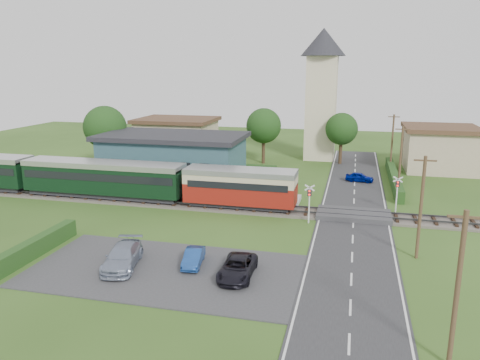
% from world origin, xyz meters
% --- Properties ---
extents(ground, '(120.00, 120.00, 0.00)m').
position_xyz_m(ground, '(0.00, 0.00, 0.00)').
color(ground, '#2D4C19').
extents(railway_track, '(76.00, 3.20, 0.49)m').
position_xyz_m(railway_track, '(0.00, 2.00, 0.11)').
color(railway_track, '#4C443D').
rests_on(railway_track, ground).
extents(road, '(6.00, 70.00, 0.05)m').
position_xyz_m(road, '(10.00, 0.00, 0.03)').
color(road, '#28282B').
rests_on(road, ground).
extents(car_park, '(17.00, 9.00, 0.08)m').
position_xyz_m(car_park, '(-1.50, -12.00, 0.04)').
color(car_park, '#333335').
rests_on(car_park, ground).
extents(crossing_deck, '(6.20, 3.40, 0.45)m').
position_xyz_m(crossing_deck, '(10.00, 2.00, 0.23)').
color(crossing_deck, '#333335').
rests_on(crossing_deck, ground).
extents(platform, '(30.00, 3.00, 0.45)m').
position_xyz_m(platform, '(-10.00, 5.20, 0.23)').
color(platform, gray).
rests_on(platform, ground).
extents(equipment_hut, '(2.30, 2.30, 2.55)m').
position_xyz_m(equipment_hut, '(-18.00, 5.20, 1.75)').
color(equipment_hut, beige).
rests_on(equipment_hut, platform).
extents(station_building, '(16.00, 9.00, 5.30)m').
position_xyz_m(station_building, '(-10.00, 10.99, 2.69)').
color(station_building, '#335861').
rests_on(station_building, ground).
extents(train, '(43.20, 2.90, 3.40)m').
position_xyz_m(train, '(-16.77, 2.00, 2.18)').
color(train, '#232328').
rests_on(train, ground).
extents(church_tower, '(6.00, 6.00, 17.60)m').
position_xyz_m(church_tower, '(5.00, 28.00, 10.23)').
color(church_tower, beige).
rests_on(church_tower, ground).
extents(house_west, '(10.80, 8.80, 5.50)m').
position_xyz_m(house_west, '(-15.00, 25.00, 2.79)').
color(house_west, tan).
rests_on(house_west, ground).
extents(house_east, '(8.80, 8.80, 5.50)m').
position_xyz_m(house_east, '(20.00, 24.00, 2.80)').
color(house_east, tan).
rests_on(house_east, ground).
extents(hedge_carpark, '(0.80, 9.00, 1.20)m').
position_xyz_m(hedge_carpark, '(-11.00, -12.00, 0.60)').
color(hedge_carpark, '#193814').
rests_on(hedge_carpark, ground).
extents(hedge_roadside, '(0.80, 18.00, 1.20)m').
position_xyz_m(hedge_roadside, '(14.20, 16.00, 0.60)').
color(hedge_roadside, '#193814').
rests_on(hedge_roadside, ground).
extents(hedge_station, '(22.00, 0.80, 1.30)m').
position_xyz_m(hedge_station, '(-10.00, 15.50, 0.65)').
color(hedge_station, '#193814').
rests_on(hedge_station, ground).
extents(tree_a, '(5.20, 5.20, 8.00)m').
position_xyz_m(tree_a, '(-20.00, 14.00, 5.38)').
color(tree_a, '#332316').
rests_on(tree_a, ground).
extents(tree_b, '(4.60, 4.60, 7.34)m').
position_xyz_m(tree_b, '(-2.00, 23.00, 5.02)').
color(tree_b, '#332316').
rests_on(tree_b, ground).
extents(tree_c, '(4.20, 4.20, 6.78)m').
position_xyz_m(tree_c, '(8.00, 25.00, 4.65)').
color(tree_c, '#332316').
rests_on(tree_c, ground).
extents(utility_pole_a, '(1.40, 0.22, 7.00)m').
position_xyz_m(utility_pole_a, '(14.20, -18.00, 3.63)').
color(utility_pole_a, '#473321').
rests_on(utility_pole_a, ground).
extents(utility_pole_b, '(1.40, 0.22, 7.00)m').
position_xyz_m(utility_pole_b, '(14.20, -6.00, 3.63)').
color(utility_pole_b, '#473321').
rests_on(utility_pole_b, ground).
extents(utility_pole_c, '(1.40, 0.22, 7.00)m').
position_xyz_m(utility_pole_c, '(14.20, 10.00, 3.63)').
color(utility_pole_c, '#473321').
rests_on(utility_pole_c, ground).
extents(utility_pole_d, '(1.40, 0.22, 7.00)m').
position_xyz_m(utility_pole_d, '(14.20, 22.00, 3.63)').
color(utility_pole_d, '#473321').
rests_on(utility_pole_d, ground).
extents(crossing_signal_near, '(0.84, 0.28, 3.28)m').
position_xyz_m(crossing_signal_near, '(6.40, -0.41, 2.14)').
color(crossing_signal_near, silver).
rests_on(crossing_signal_near, ground).
extents(crossing_signal_far, '(0.84, 0.28, 3.28)m').
position_xyz_m(crossing_signal_far, '(13.60, 4.39, 2.14)').
color(crossing_signal_far, silver).
rests_on(crossing_signal_far, ground).
extents(streetlamp_west, '(0.30, 0.30, 5.15)m').
position_xyz_m(streetlamp_west, '(-22.00, 20.00, 3.04)').
color(streetlamp_west, '#3F3F47').
rests_on(streetlamp_west, ground).
extents(streetlamp_east, '(0.30, 0.30, 5.15)m').
position_xyz_m(streetlamp_east, '(16.00, 27.00, 3.04)').
color(streetlamp_east, '#3F3F47').
rests_on(streetlamp_east, ground).
extents(car_on_road, '(3.18, 1.59, 1.04)m').
position_xyz_m(car_on_road, '(10.51, 15.20, 0.57)').
color(car_on_road, '#00107E').
rests_on(car_on_road, road).
extents(car_park_blue, '(1.55, 3.25, 1.03)m').
position_xyz_m(car_park_blue, '(0.05, -10.83, 0.59)').
color(car_park_blue, navy).
rests_on(car_park_blue, car_park).
extents(car_park_silver, '(2.91, 5.02, 1.37)m').
position_xyz_m(car_park_silver, '(-4.25, -12.17, 0.76)').
color(car_park_silver, '#8691A6').
rests_on(car_park_silver, car_park).
extents(car_park_dark, '(2.05, 4.24, 1.16)m').
position_xyz_m(car_park_dark, '(3.23, -11.84, 0.66)').
color(car_park_dark, black).
rests_on(car_park_dark, car_park).
extents(pedestrian_near, '(0.75, 0.62, 1.75)m').
position_xyz_m(pedestrian_near, '(-1.55, 5.20, 1.32)').
color(pedestrian_near, gray).
rests_on(pedestrian_near, platform).
extents(pedestrian_far, '(0.92, 1.06, 1.86)m').
position_xyz_m(pedestrian_far, '(-17.91, 5.50, 1.38)').
color(pedestrian_far, gray).
rests_on(pedestrian_far, platform).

